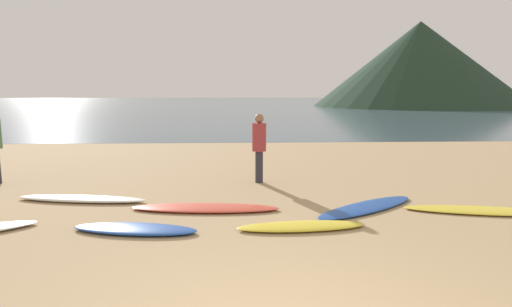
% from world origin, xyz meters
% --- Properties ---
extents(ground_plane, '(120.00, 120.00, 0.20)m').
position_xyz_m(ground_plane, '(0.00, 10.00, -0.10)').
color(ground_plane, tan).
rests_on(ground_plane, ground).
extents(ocean_water, '(140.00, 100.00, 0.01)m').
position_xyz_m(ocean_water, '(0.00, 63.88, 0.00)').
color(ocean_water, '#475B6B').
rests_on(ocean_water, ground).
extents(headland_hill, '(27.07, 27.07, 10.90)m').
position_xyz_m(headland_hill, '(23.33, 51.91, 5.45)').
color(headland_hill, '#1E3323').
rests_on(headland_hill, ground).
extents(surfboard_2, '(2.61, 0.86, 0.10)m').
position_xyz_m(surfboard_2, '(-3.39, 5.00, 0.05)').
color(surfboard_2, silver).
rests_on(surfboard_2, ground).
extents(surfboard_3, '(1.98, 0.86, 0.09)m').
position_xyz_m(surfboard_3, '(-1.94, 3.17, 0.04)').
color(surfboard_3, '#1E479E').
rests_on(surfboard_3, ground).
extents(surfboard_4, '(2.67, 0.79, 0.08)m').
position_xyz_m(surfboard_4, '(-0.98, 4.29, 0.04)').
color(surfboard_4, '#D84C38').
rests_on(surfboard_4, ground).
extents(surfboard_5, '(2.02, 0.63, 0.08)m').
position_xyz_m(surfboard_5, '(0.58, 3.20, 0.04)').
color(surfboard_5, yellow).
rests_on(surfboard_5, ground).
extents(surfboard_6, '(2.33, 1.86, 0.07)m').
position_xyz_m(surfboard_6, '(1.92, 4.23, 0.03)').
color(surfboard_6, '#1E479E').
rests_on(surfboard_6, ground).
extents(surfboard_7, '(2.75, 1.07, 0.06)m').
position_xyz_m(surfboard_7, '(3.89, 3.93, 0.03)').
color(surfboard_7, yellow).
rests_on(surfboard_7, ground).
extents(person_0, '(0.32, 0.32, 1.58)m').
position_xyz_m(person_0, '(0.10, 6.50, 0.93)').
color(person_0, '#2D2D38').
rests_on(person_0, ground).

